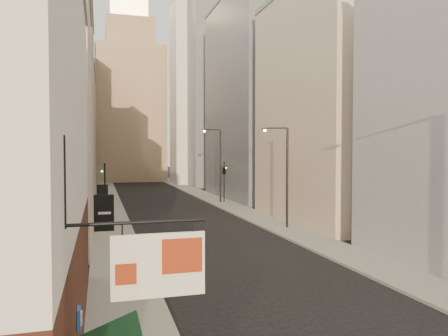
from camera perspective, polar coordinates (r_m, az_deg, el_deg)
sidewalk_left at (r=59.69m, az=-14.98°, el=-3.77°), size 3.00×140.00×0.15m
sidewalk_right at (r=61.29m, az=-2.72°, el=-3.55°), size 3.00×140.00×0.15m
left_bldg_beige at (r=30.78m, az=-24.53°, el=5.46°), size 8.00×12.00×16.00m
left_bldg_grey at (r=46.77m, az=-21.62°, el=6.74°), size 8.00×16.00×20.00m
left_bldg_tan at (r=64.59m, az=-20.03°, el=4.09°), size 8.00×18.00×17.00m
left_bldg_wingrid at (r=84.71m, az=-19.09°, el=5.96°), size 8.00×20.00×24.00m
right_bldg_beige at (r=39.70m, az=13.61°, el=7.68°), size 8.00×16.00×20.00m
right_bldg_wingrid at (r=58.17m, az=3.75°, el=8.90°), size 8.00×20.00×26.00m
highrise at (r=88.42m, az=1.23°, el=14.86°), size 21.00×23.00×51.20m
clock_tower at (r=97.28m, az=-12.18°, el=8.84°), size 14.00×14.00×44.90m
white_tower at (r=85.14m, az=-4.01°, el=10.52°), size 8.00×8.00×41.50m
streetlamp_mid at (r=34.67m, az=7.92°, el=-0.41°), size 1.99×0.94×8.03m
streetlamp_far at (r=51.91m, az=-0.72°, el=0.92°), size 2.31×0.44×8.82m
traffic_light_left at (r=44.80m, az=-15.31°, el=-1.26°), size 0.54×0.42×5.00m
traffic_light_right at (r=52.25m, az=0.02°, el=-0.27°), size 0.87×0.87×5.00m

